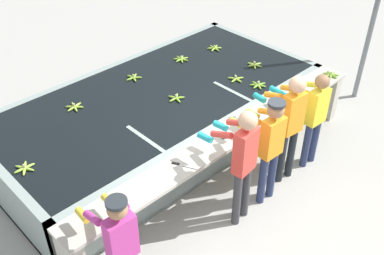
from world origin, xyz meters
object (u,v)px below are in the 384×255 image
at_px(banana_bunch_floating_2, 258,85).
at_px(knife_0, 231,137).
at_px(banana_bunch_floating_4, 181,59).
at_px(banana_bunch_floating_6, 133,78).
at_px(knife_1, 181,165).
at_px(banana_bunch_floating_1, 176,98).
at_px(banana_bunch_ledge_0, 277,107).
at_px(banana_bunch_floating_3, 255,65).
at_px(banana_bunch_ledge_1, 331,75).
at_px(banana_bunch_floating_7, 214,48).
at_px(worker_2, 270,142).
at_px(worker_4, 314,112).
at_px(worker_0, 120,242).
at_px(banana_bunch_floating_5, 74,107).
at_px(support_post_right, 374,18).
at_px(banana_bunch_floating_8, 236,79).
at_px(worker_1, 242,157).
at_px(banana_bunch_floating_0, 25,168).
at_px(worker_3, 290,119).

bearing_deg(banana_bunch_floating_2, knife_0, -155.06).
distance_m(banana_bunch_floating_4, banana_bunch_floating_6, 1.03).
bearing_deg(banana_bunch_floating_4, knife_1, -132.82).
distance_m(banana_bunch_floating_1, knife_1, 1.57).
bearing_deg(banana_bunch_ledge_0, banana_bunch_floating_3, 53.79).
xyz_separation_m(banana_bunch_floating_2, banana_bunch_ledge_1, (1.13, -0.64, 0.00)).
relative_size(banana_bunch_floating_2, banana_bunch_floating_6, 1.01).
height_order(banana_bunch_floating_1, banana_bunch_ledge_0, banana_bunch_ledge_0).
bearing_deg(banana_bunch_ledge_0, banana_bunch_ledge_1, -1.40).
bearing_deg(banana_bunch_ledge_1, banana_bunch_floating_1, 151.75).
bearing_deg(banana_bunch_floating_7, banana_bunch_floating_1, -154.84).
bearing_deg(banana_bunch_floating_2, banana_bunch_floating_3, 44.34).
relative_size(worker_2, banana_bunch_floating_1, 5.93).
height_order(worker_4, banana_bunch_ledge_0, worker_4).
relative_size(worker_0, worker_4, 1.00).
bearing_deg(banana_bunch_ledge_0, worker_4, -64.79).
bearing_deg(banana_bunch_floating_6, worker_0, -130.05).
height_order(banana_bunch_floating_5, support_post_right, support_post_right).
bearing_deg(banana_bunch_floating_3, banana_bunch_floating_5, 161.07).
xyz_separation_m(worker_0, banana_bunch_ledge_0, (3.26, 0.48, -0.04)).
xyz_separation_m(banana_bunch_floating_8, support_post_right, (2.37, -1.03, 0.70)).
bearing_deg(knife_1, knife_0, -3.65).
distance_m(worker_1, banana_bunch_floating_2, 2.08).
xyz_separation_m(banana_bunch_floating_3, banana_bunch_floating_8, (-0.60, -0.10, 0.00)).
bearing_deg(banana_bunch_floating_3, banana_bunch_floating_1, 175.09).
height_order(banana_bunch_floating_3, banana_bunch_floating_5, same).
height_order(worker_0, banana_bunch_floating_8, worker_0).
bearing_deg(worker_1, worker_0, 178.04).
height_order(worker_4, banana_bunch_floating_6, worker_4).
relative_size(banana_bunch_floating_0, knife_1, 0.86).
xyz_separation_m(worker_1, banana_bunch_floating_8, (1.61, 1.53, -0.16)).
relative_size(worker_1, banana_bunch_floating_5, 6.24).
bearing_deg(banana_bunch_floating_3, banana_bunch_floating_8, -170.63).
height_order(banana_bunch_floating_4, banana_bunch_ledge_1, banana_bunch_ledge_1).
height_order(banana_bunch_floating_7, banana_bunch_ledge_1, banana_bunch_ledge_1).
bearing_deg(banana_bunch_floating_6, banana_bunch_floating_1, -85.03).
distance_m(worker_2, banana_bunch_floating_0, 3.16).
bearing_deg(support_post_right, banana_bunch_floating_8, 156.57).
bearing_deg(banana_bunch_ledge_1, worker_4, -158.79).
distance_m(banana_bunch_floating_0, banana_bunch_floating_8, 3.61).
xyz_separation_m(banana_bunch_floating_1, knife_0, (-0.13, -1.26, -0.01)).
bearing_deg(banana_bunch_ledge_1, worker_3, -166.53).
relative_size(banana_bunch_floating_4, banana_bunch_floating_5, 1.00).
bearing_deg(banana_bunch_floating_6, knife_0, -91.21).
relative_size(worker_2, worker_3, 0.94).
bearing_deg(worker_3, worker_1, -175.62).
bearing_deg(knife_0, banana_bunch_floating_3, 31.01).
relative_size(banana_bunch_floating_0, banana_bunch_floating_4, 1.01).
bearing_deg(banana_bunch_floating_5, worker_1, -73.66).
xyz_separation_m(banana_bunch_floating_0, banana_bunch_floating_7, (4.16, 0.69, 0.00)).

